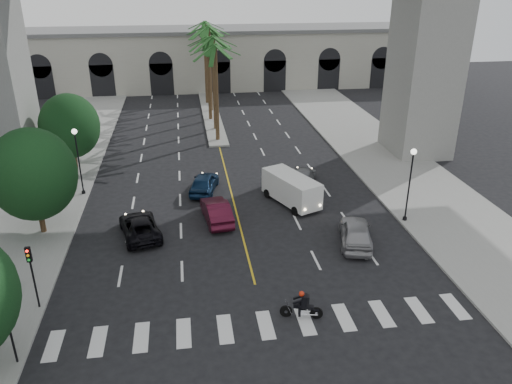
% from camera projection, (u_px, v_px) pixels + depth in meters
% --- Properties ---
extents(ground, '(140.00, 140.00, 0.00)m').
position_uv_depth(ground, '(261.00, 306.00, 25.89)').
color(ground, black).
rests_on(ground, ground).
extents(sidewalk_left, '(8.00, 100.00, 0.15)m').
position_uv_depth(sidewalk_left, '(32.00, 203.00, 37.38)').
color(sidewalk_left, gray).
rests_on(sidewalk_left, ground).
extents(sidewalk_right, '(8.00, 100.00, 0.15)m').
position_uv_depth(sidewalk_right, '(410.00, 180.00, 41.47)').
color(sidewalk_right, gray).
rests_on(sidewalk_right, ground).
extents(median, '(2.00, 24.00, 0.20)m').
position_uv_depth(median, '(211.00, 115.00, 60.22)').
color(median, gray).
rests_on(median, ground).
extents(pier_building, '(71.00, 10.50, 8.50)m').
position_uv_depth(pier_building, '(203.00, 58.00, 73.91)').
color(pier_building, beige).
rests_on(pier_building, ground).
extents(palm_a, '(3.20, 3.20, 10.30)m').
position_uv_depth(palm_a, '(215.00, 50.00, 47.54)').
color(palm_a, '#47331E').
rests_on(palm_a, ground).
extents(palm_b, '(3.20, 3.20, 10.60)m').
position_uv_depth(palm_b, '(213.00, 42.00, 51.06)').
color(palm_b, '#47331E').
rests_on(palm_b, ground).
extents(palm_c, '(3.20, 3.20, 10.10)m').
position_uv_depth(palm_c, '(208.00, 42.00, 54.82)').
color(palm_c, '#47331E').
rests_on(palm_c, ground).
extents(palm_d, '(3.20, 3.20, 10.90)m').
position_uv_depth(palm_d, '(208.00, 31.00, 58.19)').
color(palm_d, '#47331E').
rests_on(palm_d, ground).
extents(palm_e, '(3.20, 3.20, 10.40)m').
position_uv_depth(palm_e, '(205.00, 31.00, 61.96)').
color(palm_e, '#47331E').
rests_on(palm_e, ground).
extents(palm_f, '(3.20, 3.20, 10.70)m').
position_uv_depth(palm_f, '(205.00, 26.00, 65.51)').
color(palm_f, '#47331E').
rests_on(palm_f, ground).
extents(street_tree_mid, '(5.44, 5.44, 7.21)m').
position_uv_depth(street_tree_mid, '(33.00, 174.00, 31.46)').
color(street_tree_mid, '#382616').
rests_on(street_tree_mid, ground).
extents(street_tree_far, '(5.04, 5.04, 6.68)m').
position_uv_depth(street_tree_far, '(70.00, 126.00, 42.44)').
color(street_tree_far, '#382616').
rests_on(street_tree_far, ground).
extents(lamp_post_left_far, '(0.40, 0.40, 5.35)m').
position_uv_depth(lamp_post_left_far, '(78.00, 156.00, 37.50)').
color(lamp_post_left_far, black).
rests_on(lamp_post_left_far, ground).
extents(lamp_post_right, '(0.40, 0.40, 5.35)m').
position_uv_depth(lamp_post_right, '(410.00, 179.00, 33.37)').
color(lamp_post_right, black).
rests_on(lamp_post_right, ground).
extents(traffic_signal_near, '(0.25, 0.18, 3.65)m').
position_uv_depth(traffic_signal_near, '(7.00, 318.00, 21.07)').
color(traffic_signal_near, black).
rests_on(traffic_signal_near, ground).
extents(traffic_signal_far, '(0.25, 0.18, 3.65)m').
position_uv_depth(traffic_signal_far, '(31.00, 267.00, 24.69)').
color(traffic_signal_far, black).
rests_on(traffic_signal_far, ground).
extents(motorcycle_rider, '(2.12, 0.73, 1.56)m').
position_uv_depth(motorcycle_rider, '(303.00, 306.00, 24.79)').
color(motorcycle_rider, black).
rests_on(motorcycle_rider, ground).
extents(car_a, '(3.01, 5.04, 1.61)m').
position_uv_depth(car_a, '(356.00, 232.00, 31.57)').
color(car_a, '#98979C').
rests_on(car_a, ground).
extents(car_b, '(2.16, 4.79, 1.52)m').
position_uv_depth(car_b, '(216.00, 211.00, 34.51)').
color(car_b, '#450D1F').
rests_on(car_b, ground).
extents(car_c, '(3.27, 5.22, 1.35)m').
position_uv_depth(car_c, '(140.00, 226.00, 32.59)').
color(car_c, black).
rests_on(car_c, ground).
extents(car_d, '(3.40, 5.24, 1.41)m').
position_uv_depth(car_d, '(302.00, 177.00, 40.35)').
color(car_d, slate).
rests_on(car_d, ground).
extents(car_e, '(2.85, 4.75, 1.51)m').
position_uv_depth(car_e, '(204.00, 183.00, 39.14)').
color(car_e, '#0E2544').
rests_on(car_e, ground).
extents(cargo_van, '(3.81, 5.50, 2.20)m').
position_uv_depth(cargo_van, '(292.00, 189.00, 36.92)').
color(cargo_van, white).
rests_on(cargo_van, ground).
extents(pedestrian_a, '(0.67, 0.52, 1.61)m').
position_uv_depth(pedestrian_a, '(12.00, 277.00, 26.70)').
color(pedestrian_a, black).
rests_on(pedestrian_a, sidewalk_left).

